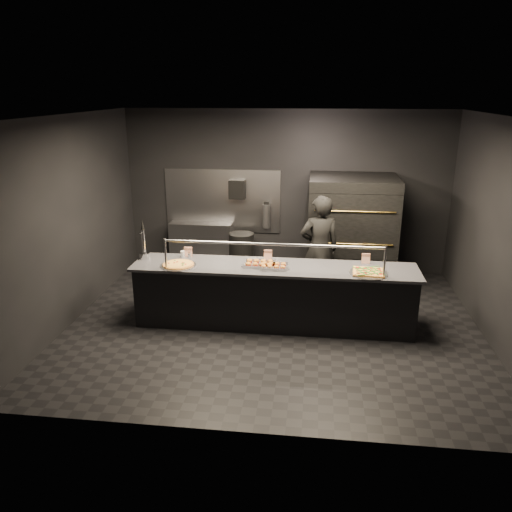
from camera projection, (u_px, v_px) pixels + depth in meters
The scene contains 15 objects.
room at pixel (273, 226), 7.02m from camera, with size 6.04×6.00×3.00m.
service_counter at pixel (274, 295), 7.30m from camera, with size 4.10×0.78×1.37m.
pizza_oven at pixel (351, 230), 8.79m from camera, with size 1.50×1.23×1.91m.
prep_shelf at pixel (202, 245), 9.66m from camera, with size 1.20×0.35×0.90m, color #99999E.
towel_dispenser at pixel (237, 189), 9.30m from camera, with size 0.30×0.20×0.35m, color black.
fire_extinguisher at pixel (266, 216), 9.40m from camera, with size 0.14×0.14×0.51m.
beer_tap at pixel (144, 248), 7.41m from camera, with size 0.16×0.22×0.60m.
round_pizza at pixel (178, 265), 7.16m from camera, with size 0.51×0.51×0.03m.
slider_tray_a at pixel (259, 264), 7.17m from camera, with size 0.50×0.41×0.07m.
slider_tray_b at pixel (274, 266), 7.08m from camera, with size 0.45×0.38×0.06m.
square_pizza at pixel (368, 272), 6.86m from camera, with size 0.53×0.53×0.05m.
condiment_jar at pixel (185, 254), 7.50m from camera, with size 0.16×0.06×0.10m.
tent_cards at pixel (273, 255), 7.40m from camera, with size 2.76×0.04×0.15m.
trash_bin at pixel (241, 253), 9.39m from camera, with size 0.47×0.47×0.78m, color black.
worker at pixel (319, 249), 8.04m from camera, with size 0.64×0.42×1.76m, color black.
Camera 1 is at (0.54, -6.71, 3.34)m, focal length 35.00 mm.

